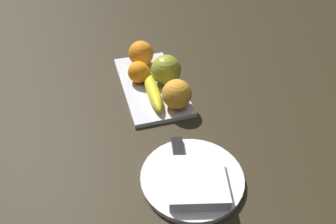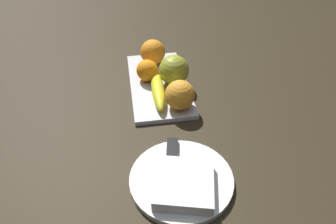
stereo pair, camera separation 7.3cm
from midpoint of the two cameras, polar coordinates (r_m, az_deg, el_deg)
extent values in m
plane|color=#2E2617|center=(0.86, -5.52, 2.94)|extent=(2.40, 2.40, 0.00)
cube|color=silver|center=(0.89, -5.52, 4.88)|extent=(0.32, 0.16, 0.01)
sphere|color=#97A12D|center=(0.86, -2.81, 7.62)|extent=(0.08, 0.08, 0.08)
ellipsoid|color=yellow|center=(0.83, -5.46, 3.87)|extent=(0.18, 0.04, 0.03)
sphere|color=orange|center=(0.88, -7.78, 7.16)|extent=(0.06, 0.06, 0.06)
sphere|color=orange|center=(0.95, -7.20, 10.51)|extent=(0.08, 0.08, 0.08)
sphere|color=orange|center=(0.77, -1.08, 3.20)|extent=(0.08, 0.08, 0.08)
cylinder|color=white|center=(0.64, 1.10, -12.06)|extent=(0.21, 0.21, 0.01)
cube|color=white|center=(0.61, 1.87, -12.78)|extent=(0.14, 0.14, 0.02)
cube|color=silver|center=(0.63, -0.82, -12.07)|extent=(0.15, 0.05, 0.00)
cube|color=black|center=(0.66, -1.25, -7.79)|extent=(0.09, 0.04, 0.01)
camera|label=1|loc=(0.04, -92.86, -2.36)|focal=33.26mm
camera|label=2|loc=(0.04, 87.14, 2.36)|focal=33.26mm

